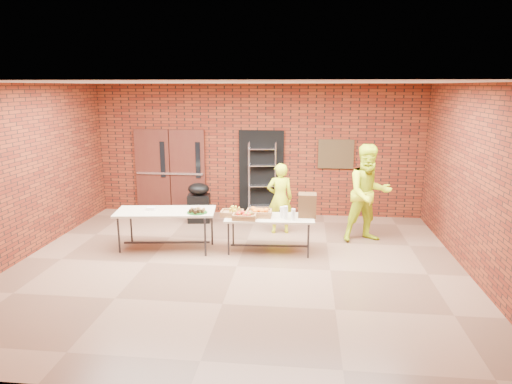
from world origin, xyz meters
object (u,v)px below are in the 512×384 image
at_px(volunteer_woman, 280,198).
at_px(coffee_dispenser, 307,205).
at_px(covered_grill, 199,202).
at_px(wire_rack, 262,180).
at_px(table_left, 166,214).
at_px(table_right, 269,220).
at_px(volunteer_man, 368,193).

bearing_deg(volunteer_woman, coffee_dispenser, 107.44).
relative_size(coffee_dispenser, covered_grill, 0.48).
bearing_deg(wire_rack, coffee_dispenser, -72.94).
xyz_separation_m(table_left, volunteer_woman, (2.15, 1.25, 0.06)).
bearing_deg(covered_grill, coffee_dispenser, -41.48).
distance_m(table_right, covered_grill, 2.58).
distance_m(coffee_dispenser, volunteer_woman, 1.22).
bearing_deg(table_left, coffee_dispenser, -3.35).
xyz_separation_m(wire_rack, table_right, (0.38, -2.49, -0.27)).
height_order(table_left, table_right, table_left).
xyz_separation_m(coffee_dispenser, volunteer_man, (1.24, 0.74, 0.09)).
height_order(table_right, volunteer_woman, volunteer_woman).
bearing_deg(volunteer_woman, table_right, 72.36).
relative_size(wire_rack, table_right, 1.05).
height_order(covered_grill, volunteer_man, volunteer_man).
distance_m(coffee_dispenser, covered_grill, 3.08).
distance_m(table_left, covered_grill, 1.92).
xyz_separation_m(coffee_dispenser, volunteer_woman, (-0.58, 1.07, -0.15)).
relative_size(coffee_dispenser, volunteer_woman, 0.29).
bearing_deg(covered_grill, wire_rack, 17.49).
bearing_deg(coffee_dispenser, volunteer_woman, 118.71).
bearing_deg(table_left, volunteer_man, 5.83).
xyz_separation_m(table_left, table_right, (2.02, 0.07, -0.08)).
bearing_deg(wire_rack, covered_grill, -162.72).
xyz_separation_m(table_right, covered_grill, (-1.81, 1.82, -0.17)).
xyz_separation_m(wire_rack, covered_grill, (-1.43, -0.67, -0.44)).
relative_size(wire_rack, table_left, 0.91).
distance_m(table_right, volunteer_woman, 1.20).
bearing_deg(coffee_dispenser, covered_grill, 145.96).
bearing_deg(table_left, covered_grill, 76.34).
bearing_deg(table_left, wire_rack, 50.00).
bearing_deg(volunteer_man, volunteer_woman, 152.36).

